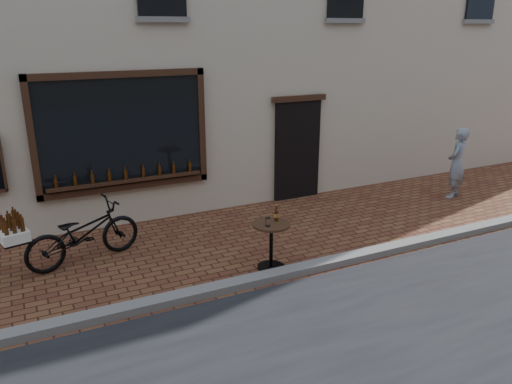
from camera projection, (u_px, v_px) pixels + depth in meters
name	position (u px, v px, depth m)	size (l,w,h in m)	color
ground	(302.00, 279.00, 7.72)	(90.00, 90.00, 0.00)	#572B1C
kerb	(295.00, 271.00, 7.87)	(90.00, 0.25, 0.12)	slate
cargo_bicycle	(81.00, 233.00, 8.14)	(2.29, 1.15, 1.08)	black
bistro_table	(271.00, 236.00, 7.93)	(0.60, 0.60, 1.03)	black
pedestrian	(457.00, 163.00, 11.24)	(0.58, 0.38, 1.60)	gray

